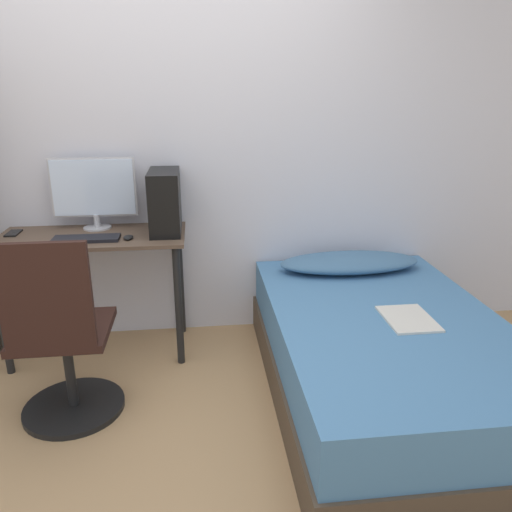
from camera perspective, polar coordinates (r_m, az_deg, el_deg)
name	(u,v)px	position (r m, az deg, el deg)	size (l,w,h in m)	color
ground_plane	(169,472)	(2.42, -9.97, -23.09)	(14.00, 14.00, 0.00)	tan
wall_back	(168,147)	(3.26, -10.02, 12.16)	(8.00, 0.05, 2.50)	silver
desk	(94,256)	(3.17, -18.06, -0.05)	(1.10, 0.52, 0.77)	brown
office_chair	(63,350)	(2.66, -21.18, -10.02)	(0.51, 0.51, 0.98)	black
bed	(383,356)	(2.81, 14.36, -11.02)	(1.19, 1.88, 0.48)	#4C3D2D
pillow	(349,262)	(3.28, 10.63, -0.72)	(0.91, 0.36, 0.11)	teal
magazine	(408,319)	(2.68, 17.01, -6.87)	(0.24, 0.32, 0.01)	silver
monitor	(94,191)	(3.23, -18.05, 7.12)	(0.51, 0.17, 0.44)	#B7B7BC
keyboard	(86,239)	(3.03, -18.83, 1.89)	(0.37, 0.13, 0.02)	black
pc_tower	(165,201)	(3.07, -10.35, 6.16)	(0.18, 0.39, 0.37)	black
mouse	(128,237)	(2.99, -14.39, 2.08)	(0.06, 0.09, 0.02)	black
phone	(13,233)	(3.33, -25.98, 2.36)	(0.07, 0.14, 0.01)	black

